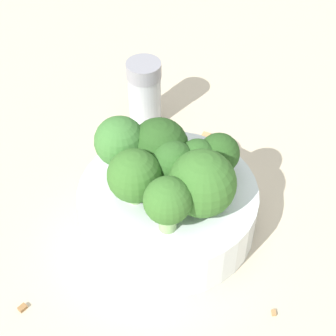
# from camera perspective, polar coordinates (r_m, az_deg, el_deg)

# --- Properties ---
(ground_plane) EXTENTS (3.00, 3.00, 0.00)m
(ground_plane) POSITION_cam_1_polar(r_m,az_deg,el_deg) (0.55, -0.00, -5.62)
(ground_plane) COLOR beige
(bowl) EXTENTS (0.17, 0.17, 0.05)m
(bowl) POSITION_cam_1_polar(r_m,az_deg,el_deg) (0.53, -0.00, -4.03)
(bowl) COLOR silver
(bowl) RESTS_ON ground_plane
(broccoli_floret_0) EXTENTS (0.04, 0.04, 0.06)m
(broccoli_floret_0) POSITION_cam_1_polar(r_m,az_deg,el_deg) (0.46, -0.04, -3.47)
(broccoli_floret_0) COLOR #8EB770
(broccoli_floret_0) RESTS_ON bowl
(broccoli_floret_1) EXTENTS (0.06, 0.06, 0.06)m
(broccoli_floret_1) POSITION_cam_1_polar(r_m,az_deg,el_deg) (0.48, 3.34, -1.79)
(broccoli_floret_1) COLOR #7A9E5B
(broccoli_floret_1) RESTS_ON bowl
(broccoli_floret_2) EXTENTS (0.05, 0.05, 0.05)m
(broccoli_floret_2) POSITION_cam_1_polar(r_m,az_deg,el_deg) (0.48, -3.44, -0.84)
(broccoli_floret_2) COLOR #84AD66
(broccoli_floret_2) RESTS_ON bowl
(broccoli_floret_3) EXTENTS (0.05, 0.05, 0.06)m
(broccoli_floret_3) POSITION_cam_1_polar(r_m,az_deg,el_deg) (0.51, -5.19, 2.29)
(broccoli_floret_3) COLOR #84AD66
(broccoli_floret_3) RESTS_ON bowl
(broccoli_floret_4) EXTENTS (0.04, 0.04, 0.05)m
(broccoli_floret_4) POSITION_cam_1_polar(r_m,az_deg,el_deg) (0.50, 0.73, 0.34)
(broccoli_floret_4) COLOR #84AD66
(broccoli_floret_4) RESTS_ON bowl
(broccoli_floret_5) EXTENTS (0.05, 0.05, 0.06)m
(broccoli_floret_5) POSITION_cam_1_polar(r_m,az_deg,el_deg) (0.51, -0.88, 2.10)
(broccoli_floret_5) COLOR #7A9E5B
(broccoli_floret_5) RESTS_ON bowl
(broccoli_floret_6) EXTENTS (0.04, 0.04, 0.05)m
(broccoli_floret_6) POSITION_cam_1_polar(r_m,az_deg,el_deg) (0.51, 5.20, 1.35)
(broccoli_floret_6) COLOR #8EB770
(broccoli_floret_6) RESTS_ON bowl
(broccoli_floret_7) EXTENTS (0.04, 0.04, 0.05)m
(broccoli_floret_7) POSITION_cam_1_polar(r_m,az_deg,el_deg) (0.50, 3.03, 0.86)
(broccoli_floret_7) COLOR #8EB770
(broccoli_floret_7) RESTS_ON bowl
(pepper_shaker) EXTENTS (0.04, 0.04, 0.08)m
(pepper_shaker) POSITION_cam_1_polar(r_m,az_deg,el_deg) (0.63, -2.40, 7.64)
(pepper_shaker) COLOR #B2B7BC
(pepper_shaker) RESTS_ON ground_plane
(almond_crumb_0) EXTENTS (0.01, 0.01, 0.01)m
(almond_crumb_0) POSITION_cam_1_polar(r_m,az_deg,el_deg) (0.63, 3.92, 3.49)
(almond_crumb_0) COLOR tan
(almond_crumb_0) RESTS_ON ground_plane
(almond_crumb_1) EXTENTS (0.01, 0.01, 0.01)m
(almond_crumb_1) POSITION_cam_1_polar(r_m,az_deg,el_deg) (0.51, -14.60, -13.47)
(almond_crumb_1) COLOR olive
(almond_crumb_1) RESTS_ON ground_plane
(almond_crumb_2) EXTENTS (0.01, 0.01, 0.01)m
(almond_crumb_2) POSITION_cam_1_polar(r_m,az_deg,el_deg) (0.50, 10.71, -14.17)
(almond_crumb_2) COLOR #AD7F4C
(almond_crumb_2) RESTS_ON ground_plane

